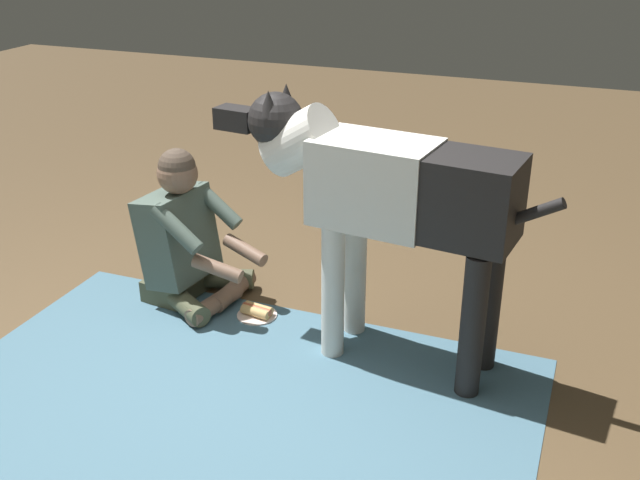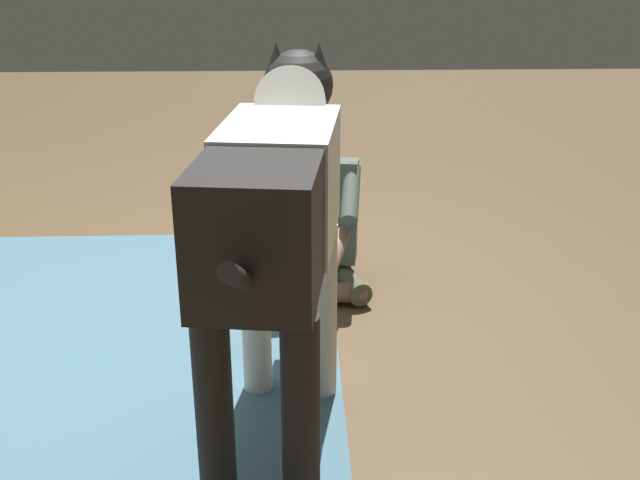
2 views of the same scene
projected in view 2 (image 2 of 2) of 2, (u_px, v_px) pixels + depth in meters
The scene contains 5 objects.
ground_plane at pixel (169, 327), 3.26m from camera, with size 13.60×13.60×0.00m, color brown.
area_rug at pixel (94, 352), 3.05m from camera, with size 2.59×1.99×0.01m, color #456A7D.
person_sitting_on_floor at pixel (314, 216), 3.55m from camera, with size 0.67×0.57×0.84m.
large_dog at pixel (278, 202), 2.32m from camera, with size 1.63×0.44×1.22m.
hot_dog_on_plate at pixel (305, 320), 3.27m from camera, with size 0.21×0.21×0.06m.
Camera 2 is at (-2.90, -0.56, 1.57)m, focal length 42.13 mm.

